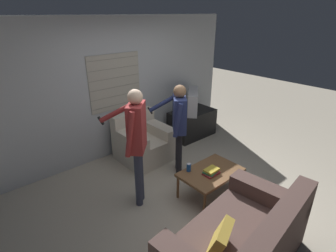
{
  "coord_description": "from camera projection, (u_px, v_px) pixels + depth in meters",
  "views": [
    {
      "loc": [
        -2.49,
        -2.17,
        2.59
      ],
      "look_at": [
        -0.1,
        0.58,
        1.0
      ],
      "focal_mm": 28.0,
      "sensor_mm": 36.0,
      "label": 1
    }
  ],
  "objects": [
    {
      "name": "tv",
      "position": [
        193.0,
        101.0,
        5.67
      ],
      "size": [
        0.77,
        0.74,
        0.46
      ],
      "rotation": [
        0.0,
        0.0,
        3.9
      ],
      "color": "#B2B2B7",
      "rests_on": "tv_stand"
    },
    {
      "name": "book_stack",
      "position": [
        211.0,
        172.0,
        3.81
      ],
      "size": [
        0.24,
        0.19,
        0.08
      ],
      "color": "maroon",
      "rests_on": "coffee_table"
    },
    {
      "name": "ground_plane",
      "position": [
        198.0,
        195.0,
        4.03
      ],
      "size": [
        16.0,
        16.0,
        0.0
      ],
      "primitive_type": "plane",
      "color": "#B2A893"
    },
    {
      "name": "person_left_standing",
      "position": [
        136.0,
        136.0,
        3.48
      ],
      "size": [
        0.48,
        0.77,
        1.72
      ],
      "rotation": [
        0.0,
        0.0,
        0.78
      ],
      "color": "#33384C",
      "rests_on": "ground_plane"
    },
    {
      "name": "tv_stand",
      "position": [
        192.0,
        123.0,
        5.88
      ],
      "size": [
        1.01,
        0.58,
        0.59
      ],
      "color": "black",
      "rests_on": "ground_plane"
    },
    {
      "name": "spare_remote",
      "position": [
        215.0,
        172.0,
        3.85
      ],
      "size": [
        0.06,
        0.14,
        0.02
      ],
      "rotation": [
        0.0,
        0.0,
        0.18
      ],
      "color": "black",
      "rests_on": "coffee_table"
    },
    {
      "name": "soda_can",
      "position": [
        189.0,
        167.0,
        3.87
      ],
      "size": [
        0.07,
        0.07,
        0.13
      ],
      "color": "#194C9E",
      "rests_on": "coffee_table"
    },
    {
      "name": "person_right_standing",
      "position": [
        179.0,
        119.0,
        4.27
      ],
      "size": [
        0.49,
        0.76,
        1.56
      ],
      "rotation": [
        0.0,
        0.0,
        0.89
      ],
      "color": "black",
      "rests_on": "ground_plane"
    },
    {
      "name": "wall_back",
      "position": [
        122.0,
        88.0,
        4.92
      ],
      "size": [
        5.2,
        0.08,
        2.55
      ],
      "color": "#ADB2B7",
      "rests_on": "ground_plane"
    },
    {
      "name": "armchair_beige",
      "position": [
        143.0,
        142.0,
        4.96
      ],
      "size": [
        0.9,
        0.9,
        0.85
      ],
      "rotation": [
        0.0,
        0.0,
        3.15
      ],
      "color": "beige",
      "rests_on": "ground_plane"
    },
    {
      "name": "coffee_table",
      "position": [
        211.0,
        173.0,
        3.91
      ],
      "size": [
        0.92,
        0.61,
        0.42
      ],
      "color": "brown",
      "rests_on": "ground_plane"
    },
    {
      "name": "couch_blue",
      "position": [
        241.0,
        245.0,
        2.77
      ],
      "size": [
        1.77,
        1.12,
        0.89
      ],
      "rotation": [
        0.0,
        0.0,
        0.11
      ],
      "color": "#4C3833",
      "rests_on": "ground_plane"
    }
  ]
}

